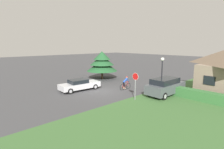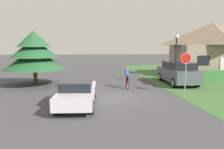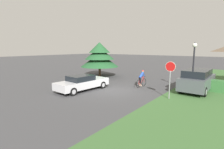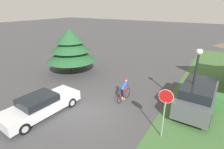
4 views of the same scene
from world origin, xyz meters
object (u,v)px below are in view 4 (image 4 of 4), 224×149
Objects in this scene: stop_sign at (165,104)px; street_lamp at (196,68)px; sedan_left_lane at (41,105)px; cyclist at (124,91)px; parked_suv_right at (197,96)px; conifer_tall_near at (71,47)px.

stop_sign is 0.65× the size of street_lamp.
cyclist is at bearing -35.21° from sedan_left_lane.
conifer_tall_near is (-11.44, 0.73, 1.63)m from parked_suv_right.
conifer_tall_near is at bearing 87.65° from parked_suv_right.
parked_suv_right is 1.84× the size of stop_sign.
stop_sign is at bearing -23.17° from conifer_tall_near.
stop_sign is (3.38, -2.25, 1.13)m from cyclist.
street_lamp is 11.18m from conifer_tall_near.
sedan_left_lane is 7.16m from stop_sign.
sedan_left_lane is at bearing 14.85° from stop_sign.
street_lamp is 0.86× the size of conifer_tall_near.
stop_sign is 11.31m from conifer_tall_near.
cyclist is 0.42× the size of street_lamp.
cyclist is at bearing -17.39° from conifer_tall_near.
conifer_tall_near is (-11.13, 1.04, -0.28)m from street_lamp.
stop_sign reaches higher than sedan_left_lane.
conifer_tall_near is at bearing 33.12° from sedan_left_lane.
sedan_left_lane is 1.03× the size of conifer_tall_near.
street_lamp is (4.13, 1.15, 2.10)m from cyclist.
sedan_left_lane is 1.19× the size of street_lamp.
cyclist is 0.36× the size of conifer_tall_near.
sedan_left_lane is 0.99× the size of parked_suv_right.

